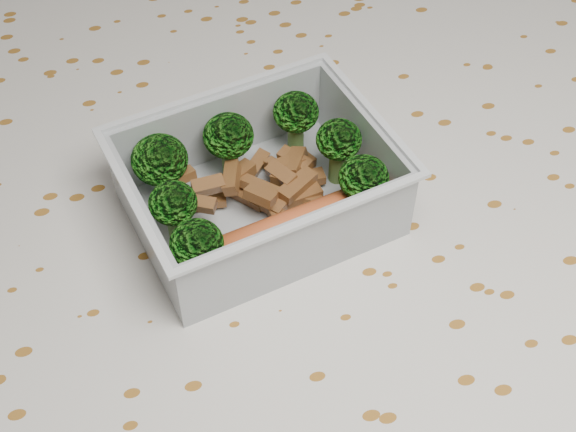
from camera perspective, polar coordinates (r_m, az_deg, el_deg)
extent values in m
cube|color=brown|center=(0.52, -0.13, -3.89)|extent=(1.40, 0.90, 0.04)
cube|color=silver|center=(0.50, -0.14, -2.30)|extent=(1.46, 0.96, 0.01)
cube|color=silver|center=(0.51, -2.04, 0.31)|extent=(0.17, 0.15, 0.00)
cube|color=silver|center=(0.53, -4.81, 6.34)|extent=(0.15, 0.03, 0.05)
cube|color=silver|center=(0.46, 0.96, -2.21)|extent=(0.15, 0.03, 0.05)
cube|color=silver|center=(0.52, 5.34, 5.12)|extent=(0.03, 0.11, 0.05)
cube|color=silver|center=(0.48, -10.20, -0.66)|extent=(0.03, 0.11, 0.05)
cube|color=silver|center=(0.51, -5.18, 8.77)|extent=(0.16, 0.04, 0.00)
cube|color=silver|center=(0.44, 1.25, -0.41)|extent=(0.16, 0.04, 0.00)
cube|color=silver|center=(0.50, 5.95, 7.43)|extent=(0.03, 0.11, 0.00)
cube|color=silver|center=(0.46, -11.12, 1.31)|extent=(0.03, 0.11, 0.00)
cylinder|color=#608C3F|center=(0.52, -8.81, 2.18)|extent=(0.01, 0.01, 0.02)
ellipsoid|color=#2D7818|center=(0.50, -9.12, 3.97)|extent=(0.04, 0.04, 0.03)
cylinder|color=#608C3F|center=(0.52, -4.12, 3.91)|extent=(0.01, 0.01, 0.02)
ellipsoid|color=#2D7818|center=(0.51, -4.26, 5.72)|extent=(0.03, 0.03, 0.03)
cylinder|color=#608C3F|center=(0.54, 0.55, 5.60)|extent=(0.01, 0.01, 0.02)
ellipsoid|color=#2D7818|center=(0.52, 0.57, 7.40)|extent=(0.03, 0.03, 0.03)
cylinder|color=#608C3F|center=(0.49, -7.90, -0.85)|extent=(0.01, 0.01, 0.03)
ellipsoid|color=#2D7818|center=(0.47, -8.18, 0.93)|extent=(0.03, 0.03, 0.02)
cylinder|color=#608C3F|center=(0.52, 3.51, 3.64)|extent=(0.01, 0.01, 0.03)
ellipsoid|color=#2D7818|center=(0.50, 3.64, 5.45)|extent=(0.03, 0.03, 0.02)
cylinder|color=#608C3F|center=(0.47, -6.27, -3.72)|extent=(0.01, 0.01, 0.02)
ellipsoid|color=#2D7818|center=(0.45, -6.51, -1.97)|extent=(0.03, 0.03, 0.03)
cylinder|color=#608C3F|center=(0.50, 5.22, 0.92)|extent=(0.01, 0.01, 0.02)
ellipsoid|color=#2D7818|center=(0.48, 5.41, 2.72)|extent=(0.03, 0.03, 0.03)
cube|color=brown|center=(0.52, 0.51, 4.03)|extent=(0.02, 0.03, 0.01)
cube|color=brown|center=(0.53, -2.38, 3.50)|extent=(0.03, 0.03, 0.01)
cube|color=brown|center=(0.52, -0.10, 3.73)|extent=(0.02, 0.01, 0.01)
cube|color=brown|center=(0.51, 1.32, 1.28)|extent=(0.02, 0.02, 0.01)
cube|color=brown|center=(0.51, 0.66, 2.21)|extent=(0.03, 0.03, 0.01)
cube|color=brown|center=(0.51, -3.54, 2.97)|extent=(0.02, 0.02, 0.01)
cube|color=brown|center=(0.49, -2.02, 1.41)|extent=(0.02, 0.02, 0.01)
cube|color=brown|center=(0.50, -0.92, 0.35)|extent=(0.01, 0.03, 0.01)
cube|color=brown|center=(0.51, 0.89, 1.47)|extent=(0.03, 0.02, 0.01)
cube|color=brown|center=(0.52, 0.50, 3.87)|extent=(0.02, 0.03, 0.01)
cube|color=brown|center=(0.50, -4.03, 2.73)|extent=(0.02, 0.03, 0.01)
cube|color=brown|center=(0.50, -1.40, 0.85)|extent=(0.02, 0.02, 0.01)
cube|color=brown|center=(0.51, -5.91, 1.02)|extent=(0.03, 0.01, 0.01)
cube|color=brown|center=(0.50, -5.71, 2.15)|extent=(0.02, 0.01, 0.01)
cube|color=brown|center=(0.52, -5.75, 1.82)|extent=(0.03, 0.01, 0.01)
cube|color=brown|center=(0.51, -0.33, 3.16)|extent=(0.02, 0.02, 0.01)
cube|color=brown|center=(0.50, -2.07, 2.09)|extent=(0.03, 0.03, 0.01)
cube|color=brown|center=(0.52, -0.45, 3.25)|extent=(0.02, 0.03, 0.01)
cube|color=brown|center=(0.52, 1.51, 2.70)|extent=(0.02, 0.01, 0.01)
cube|color=brown|center=(0.53, 0.76, 3.52)|extent=(0.03, 0.02, 0.01)
cube|color=brown|center=(0.49, -6.25, 0.87)|extent=(0.02, 0.02, 0.01)
cube|color=brown|center=(0.51, -0.47, 2.96)|extent=(0.02, 0.02, 0.01)
cube|color=brown|center=(0.51, -3.08, 1.41)|extent=(0.02, 0.03, 0.01)
cube|color=brown|center=(0.50, -7.64, 2.78)|extent=(0.02, 0.01, 0.01)
cylinder|color=#CF572A|center=(0.48, 0.05, -1.02)|extent=(0.12, 0.05, 0.02)
sphere|color=#CF572A|center=(0.50, 6.04, 1.31)|extent=(0.02, 0.02, 0.02)
sphere|color=#CF572A|center=(0.47, -6.38, -3.52)|extent=(0.02, 0.02, 0.02)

